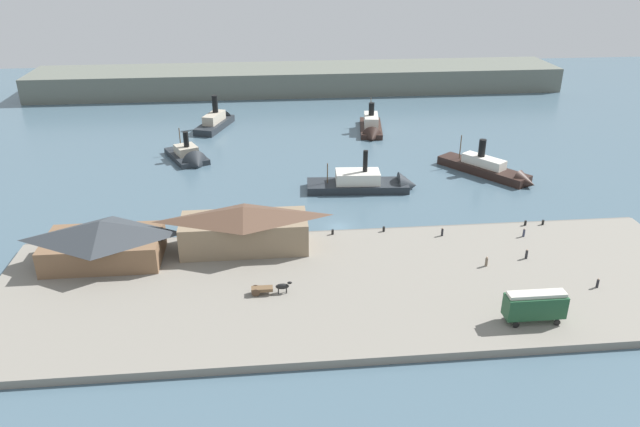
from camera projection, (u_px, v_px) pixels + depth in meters
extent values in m
plane|color=#476070|center=(339.00, 227.00, 112.21)|extent=(320.00, 320.00, 0.00)
cube|color=gray|center=(357.00, 286.00, 92.08)|extent=(110.00, 36.00, 1.20)
cube|color=#666159|center=(341.00, 233.00, 108.74)|extent=(110.00, 0.80, 1.00)
cube|color=brown|center=(104.00, 249.00, 97.38)|extent=(18.26, 10.71, 4.28)
pyramid|color=#33383D|center=(101.00, 229.00, 95.90)|extent=(18.62, 11.24, 2.79)
cube|color=#847056|center=(244.00, 233.00, 100.99)|extent=(20.99, 8.39, 5.53)
pyramid|color=brown|center=(243.00, 213.00, 99.40)|extent=(21.41, 8.81, 2.09)
cube|color=#1E4C2D|center=(535.00, 306.00, 81.67)|extent=(8.25, 2.52, 3.19)
cube|color=beige|center=(537.00, 294.00, 80.89)|extent=(7.92, 1.76, 0.50)
cylinder|color=black|center=(549.00, 312.00, 83.92)|extent=(0.90, 0.18, 0.90)
cylinder|color=black|center=(557.00, 323.00, 81.65)|extent=(0.90, 0.18, 0.90)
cylinder|color=black|center=(509.00, 314.00, 83.40)|extent=(0.90, 0.18, 0.90)
cylinder|color=black|center=(516.00, 325.00, 81.13)|extent=(0.90, 0.18, 0.90)
cube|color=brown|center=(262.00, 289.00, 88.67)|extent=(3.16, 1.24, 0.50)
cylinder|color=#4C3828|center=(256.00, 288.00, 89.25)|extent=(1.20, 0.10, 1.20)
cylinder|color=#4C3828|center=(256.00, 293.00, 88.13)|extent=(1.20, 0.10, 1.20)
ellipsoid|color=black|center=(282.00, 286.00, 88.84)|extent=(2.00, 0.70, 0.90)
ellipsoid|color=black|center=(290.00, 283.00, 88.70)|extent=(0.70, 0.32, 0.44)
cylinder|color=black|center=(286.00, 289.00, 89.32)|extent=(0.16, 0.16, 1.00)
cylinder|color=black|center=(287.00, 290.00, 88.96)|extent=(0.16, 0.16, 1.00)
cylinder|color=black|center=(278.00, 289.00, 89.21)|extent=(0.16, 0.16, 1.00)
cylinder|color=black|center=(278.00, 291.00, 88.85)|extent=(0.16, 0.16, 1.00)
cylinder|color=#232328|center=(526.00, 255.00, 98.51)|extent=(0.42, 0.42, 1.43)
sphere|color=#CCA889|center=(527.00, 250.00, 98.15)|extent=(0.26, 0.26, 0.26)
cylinder|color=#232328|center=(598.00, 284.00, 90.39)|extent=(0.39, 0.39, 1.33)
sphere|color=#CCA889|center=(599.00, 279.00, 90.07)|extent=(0.24, 0.24, 0.24)
cylinder|color=#33384C|center=(524.00, 233.00, 105.75)|extent=(0.39, 0.39, 1.35)
sphere|color=#CCA889|center=(524.00, 229.00, 105.42)|extent=(0.25, 0.25, 0.25)
cylinder|color=#6B5B4C|center=(486.00, 262.00, 96.24)|extent=(0.43, 0.43, 1.46)
sphere|color=#CCA889|center=(487.00, 257.00, 95.88)|extent=(0.27, 0.27, 0.27)
cylinder|color=#232328|center=(442.00, 232.00, 106.04)|extent=(0.39, 0.39, 1.33)
sphere|color=#CCA889|center=(443.00, 228.00, 105.71)|extent=(0.24, 0.24, 0.24)
cylinder|color=black|center=(543.00, 222.00, 110.21)|extent=(0.44, 0.44, 0.90)
cylinder|color=black|center=(384.00, 229.00, 107.69)|extent=(0.44, 0.44, 0.90)
cylinder|color=black|center=(525.00, 223.00, 109.95)|extent=(0.44, 0.44, 0.90)
cylinder|color=black|center=(333.00, 232.00, 106.61)|extent=(0.44, 0.44, 0.90)
cube|color=#23282D|center=(187.00, 156.00, 146.34)|extent=(12.09, 15.73, 1.28)
cone|color=#23282D|center=(196.00, 165.00, 140.78)|extent=(6.72, 4.87, 6.23)
cube|color=#B2A893|center=(186.00, 150.00, 145.66)|extent=(6.38, 6.72, 2.01)
cylinder|color=black|center=(186.00, 139.00, 143.88)|extent=(1.28, 1.28, 3.71)
cylinder|color=brown|center=(180.00, 138.00, 148.29)|extent=(0.24, 0.24, 5.39)
cube|color=#23282D|center=(215.00, 125.00, 169.40)|extent=(10.76, 17.62, 1.84)
cone|color=#23282D|center=(226.00, 117.00, 176.79)|extent=(5.61, 4.49, 4.88)
cube|color=#B2A893|center=(214.00, 118.00, 168.50)|extent=(6.15, 9.58, 2.46)
cylinder|color=black|center=(215.00, 104.00, 168.07)|extent=(1.59, 1.59, 4.76)
cube|color=#23282D|center=(357.00, 186.00, 128.49)|extent=(21.80, 7.98, 1.62)
cone|color=#23282D|center=(407.00, 185.00, 128.79)|extent=(4.25, 6.13, 5.88)
cube|color=silver|center=(358.00, 177.00, 127.63)|extent=(9.57, 5.71, 2.50)
cylinder|color=black|center=(365.00, 161.00, 126.18)|extent=(1.00, 1.00, 4.61)
cylinder|color=brown|center=(327.00, 173.00, 127.06)|extent=(0.24, 0.24, 4.35)
cube|color=black|center=(371.00, 128.00, 167.49)|extent=(8.20, 18.11, 1.40)
cone|color=black|center=(372.00, 138.00, 159.56)|extent=(5.59, 3.85, 5.19)
cube|color=silver|center=(371.00, 120.00, 166.55)|extent=(4.94, 9.40, 3.05)
cylinder|color=black|center=(372.00, 109.00, 165.17)|extent=(1.54, 1.54, 3.45)
cylinder|color=brown|center=(371.00, 109.00, 170.57)|extent=(0.24, 0.24, 6.57)
cube|color=black|center=(483.00, 169.00, 137.15)|extent=(17.16, 20.63, 1.91)
cone|color=black|center=(526.00, 183.00, 129.79)|extent=(6.03, 5.90, 4.58)
cube|color=silver|center=(484.00, 161.00, 136.33)|extent=(8.50, 9.90, 2.03)
cylinder|color=black|center=(482.00, 148.00, 135.64)|extent=(1.58, 1.58, 3.93)
cylinder|color=brown|center=(460.00, 147.00, 139.99)|extent=(0.24, 0.24, 5.64)
cube|color=#60665B|center=(299.00, 79.00, 209.93)|extent=(180.00, 24.00, 8.00)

